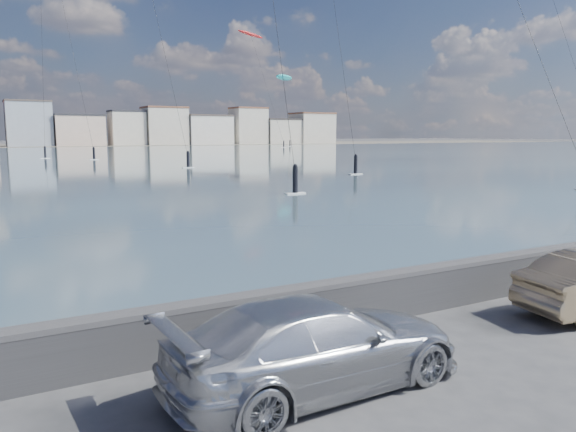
% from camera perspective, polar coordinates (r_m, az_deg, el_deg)
% --- Properties ---
extents(ground, '(700.00, 700.00, 0.00)m').
position_cam_1_polar(ground, '(9.00, 7.26, -17.84)').
color(ground, '#333335').
rests_on(ground, ground).
extents(bay_water, '(500.00, 177.00, 0.00)m').
position_cam_1_polar(bay_water, '(98.16, -26.52, 5.20)').
color(bay_water, '#435768').
rests_on(bay_water, ground).
extents(seawall, '(400.00, 0.36, 1.08)m').
position_cam_1_polar(seawall, '(10.90, -1.26, -9.71)').
color(seawall, '#28282B').
rests_on(seawall, ground).
extents(car_silver, '(5.01, 2.17, 1.44)m').
position_cam_1_polar(car_silver, '(8.97, 2.91, -12.85)').
color(car_silver, '#B9BCC2').
rests_on(car_silver, ground).
extents(kitesurfer_2, '(9.35, 16.68, 34.00)m').
position_cam_1_polar(kitesurfer_2, '(172.75, -3.77, 17.80)').
color(kitesurfer_2, red).
rests_on(kitesurfer_2, ground).
extents(kitesurfer_13, '(10.08, 12.71, 22.59)m').
position_cam_1_polar(kitesurfer_13, '(182.34, -0.39, 13.83)').
color(kitesurfer_13, '#19BFBF').
rests_on(kitesurfer_13, ground).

